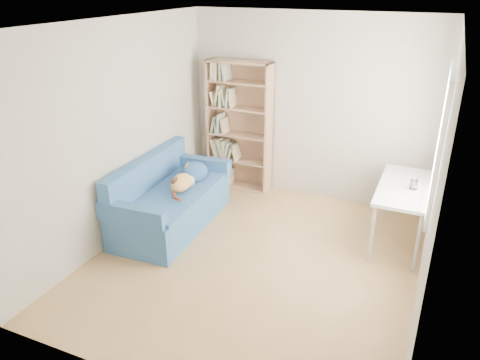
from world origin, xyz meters
name	(u,v)px	position (x,y,z in m)	size (l,w,h in m)	color
ground	(255,260)	(0.00, 0.00, 0.00)	(4.00, 4.00, 0.00)	#AC824D
room_shell	(268,123)	(0.10, 0.03, 1.64)	(3.54, 4.04, 2.62)	silver
sofa	(170,200)	(-1.34, 0.36, 0.34)	(0.94, 1.85, 0.90)	#254F84
bookshelf	(239,131)	(-1.01, 1.84, 0.88)	(0.96, 0.30, 1.92)	#A8795A
desk	(404,191)	(1.44, 1.07, 0.68)	(0.58, 1.27, 0.75)	silver
pen_cup	(414,184)	(1.54, 1.03, 0.81)	(0.09, 0.09, 0.17)	white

